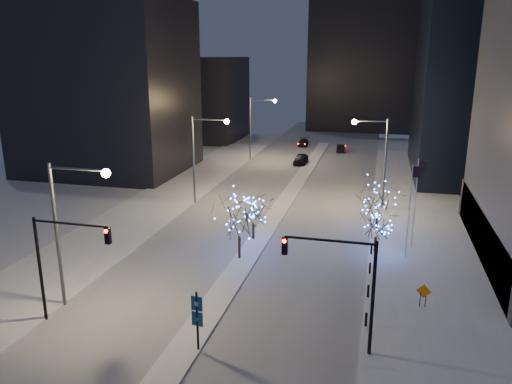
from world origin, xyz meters
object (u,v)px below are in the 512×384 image
(car_near, at_px, (301,159))
(car_mid, at_px, (341,148))
(traffic_signal_east, at_px, (345,277))
(holiday_tree_median_far, at_px, (253,210))
(holiday_tree_median_near, at_px, (239,216))
(wayfinding_sign, at_px, (197,316))
(holiday_tree_plaza_far, at_px, (378,198))
(street_lamp_w_mid, at_px, (202,148))
(car_far, at_px, (303,142))
(street_lamp_east, at_px, (377,151))
(street_lamp_w_near, at_px, (69,216))
(traffic_signal_west, at_px, (60,254))
(holiday_tree_plaza_near, at_px, (377,224))
(street_lamp_w_far, at_px, (256,120))
(construction_sign, at_px, (423,293))

(car_near, xyz_separation_m, car_mid, (5.19, 11.86, -0.14))
(car_near, bearing_deg, traffic_signal_east, -77.68)
(holiday_tree_median_far, bearing_deg, traffic_signal_east, -59.75)
(traffic_signal_east, relative_size, holiday_tree_median_near, 1.15)
(wayfinding_sign, bearing_deg, holiday_tree_plaza_far, 75.70)
(street_lamp_w_mid, relative_size, car_far, 2.31)
(street_lamp_east, xyz_separation_m, car_near, (-11.58, 20.84, -5.66))
(holiday_tree_median_near, bearing_deg, street_lamp_w_mid, 120.18)
(car_near, bearing_deg, car_far, 98.09)
(street_lamp_w_near, height_order, wayfinding_sign, street_lamp_w_near)
(holiday_tree_median_far, bearing_deg, wayfinding_sign, -85.67)
(traffic_signal_west, bearing_deg, holiday_tree_plaza_near, 41.18)
(holiday_tree_median_near, relative_size, holiday_tree_plaza_far, 1.15)
(holiday_tree_plaza_far, bearing_deg, traffic_signal_west, -129.33)
(street_lamp_w_near, relative_size, street_lamp_w_mid, 1.00)
(car_near, relative_size, holiday_tree_plaza_near, 1.13)
(street_lamp_w_mid, relative_size, street_lamp_w_far, 1.00)
(street_lamp_w_near, bearing_deg, holiday_tree_median_near, 51.19)
(car_near, xyz_separation_m, car_far, (-2.13, 15.99, -0.17))
(car_mid, bearing_deg, traffic_signal_east, 91.67)
(car_far, bearing_deg, holiday_tree_median_near, -90.76)
(street_lamp_w_far, distance_m, construction_sign, 50.29)
(car_far, height_order, construction_sign, construction_sign)
(traffic_signal_west, bearing_deg, car_near, 82.23)
(street_lamp_w_near, xyz_separation_m, car_near, (7.44, 48.84, -5.71))
(holiday_tree_median_far, relative_size, wayfinding_sign, 1.14)
(street_lamp_w_mid, bearing_deg, car_far, 82.41)
(holiday_tree_plaza_far, bearing_deg, street_lamp_w_far, 123.93)
(holiday_tree_plaza_near, bearing_deg, traffic_signal_west, -138.82)
(traffic_signal_east, relative_size, holiday_tree_median_far, 1.63)
(traffic_signal_west, bearing_deg, street_lamp_w_near, 103.96)
(holiday_tree_median_near, height_order, holiday_tree_median_far, holiday_tree_median_near)
(street_lamp_east, xyz_separation_m, traffic_signal_west, (-18.52, -30.00, -1.69))
(car_near, distance_m, holiday_tree_plaza_near, 36.36)
(traffic_signal_west, height_order, wayfinding_sign, traffic_signal_west)
(street_lamp_w_far, height_order, holiday_tree_plaza_near, street_lamp_w_far)
(traffic_signal_east, bearing_deg, car_mid, 94.86)
(wayfinding_sign, bearing_deg, car_mid, 94.94)
(holiday_tree_plaza_far, bearing_deg, car_far, 107.92)
(car_near, height_order, holiday_tree_plaza_far, holiday_tree_plaza_far)
(car_far, distance_m, wayfinding_sign, 67.98)
(street_lamp_w_mid, distance_m, street_lamp_w_far, 25.00)
(street_lamp_w_near, relative_size, traffic_signal_east, 1.43)
(holiday_tree_median_far, xyz_separation_m, holiday_tree_plaza_near, (11.00, -0.62, -0.18))
(street_lamp_w_mid, distance_m, holiday_tree_plaza_near, 22.39)
(car_mid, bearing_deg, street_lamp_w_near, 75.06)
(car_mid, relative_size, holiday_tree_median_near, 0.66)
(holiday_tree_median_near, relative_size, holiday_tree_median_far, 1.41)
(holiday_tree_median_near, bearing_deg, car_mid, 85.23)
(holiday_tree_median_near, distance_m, wayfinding_sign, 13.63)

